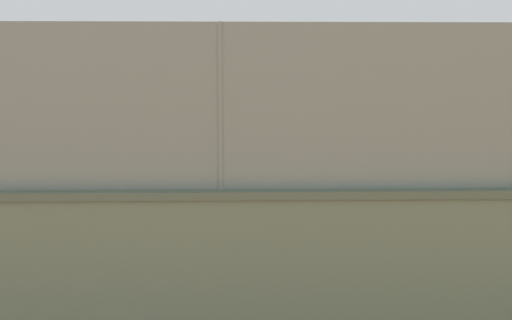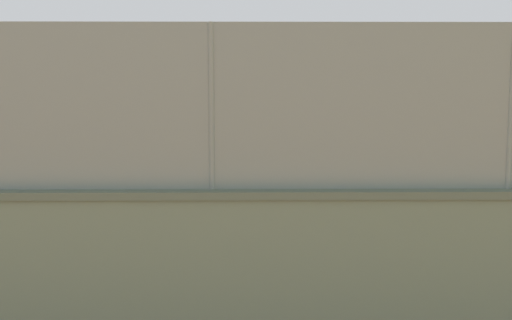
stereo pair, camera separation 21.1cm
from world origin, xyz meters
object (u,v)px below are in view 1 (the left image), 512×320
sports_ball (407,180)px  courtside_bench (160,251)px  player_near_wall_returning (398,144)px  player_foreground_swinging (342,180)px  player_at_service_line (58,151)px

sports_ball → courtside_bench: size_ratio=0.05×
player_near_wall_returning → player_foreground_swinging: 7.28m
player_at_service_line → sports_ball: size_ratio=18.05×
player_at_service_line → courtside_bench: 9.21m
player_at_service_line → player_foreground_swinging: bearing=140.3°
player_near_wall_returning → player_foreground_swinging: player_foreground_swinging is taller
player_near_wall_returning → courtside_bench: size_ratio=0.94×
player_near_wall_returning → sports_ball: 1.29m
player_near_wall_returning → courtside_bench: bearing=61.7°
sports_ball → player_near_wall_returning: bearing=-87.1°
player_foreground_swinging → sports_ball: player_foreground_swinging is taller
sports_ball → player_at_service_line: bearing=2.9°
sports_ball → courtside_bench: (5.37, 8.90, 0.42)m
player_at_service_line → courtside_bench: player_at_service_line is taller
player_near_wall_returning → courtside_bench: player_near_wall_returning is taller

